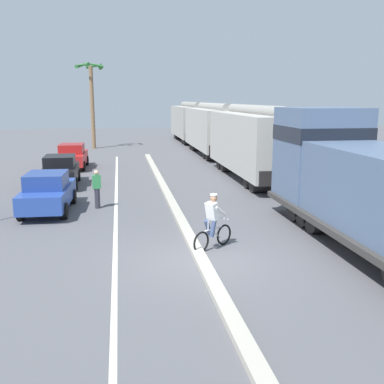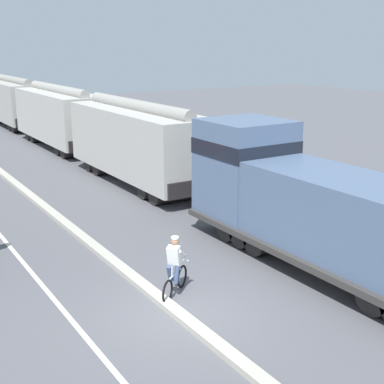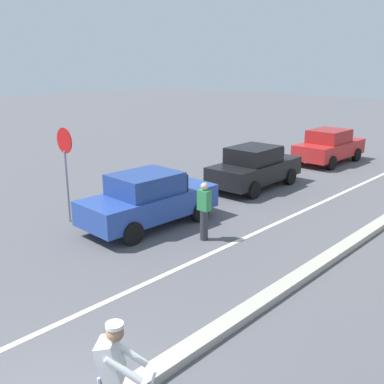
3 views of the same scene
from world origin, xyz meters
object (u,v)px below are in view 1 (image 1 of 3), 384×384
object	(u,v)px
locomotive	(370,190)
hopper_car_middle	(212,129)
palm_tree_near	(92,87)
pedestrian_by_cars	(97,188)
cyclist	(213,223)
hopper_car_lead	(254,143)
parked_car_blue	(48,192)
parked_car_black	(60,171)
hopper_car_trailing	(190,122)
parked_car_red	(72,156)

from	to	relation	value
locomotive	hopper_car_middle	distance (m)	23.76
palm_tree_near	pedestrian_by_cars	distance (m)	24.16
pedestrian_by_cars	palm_tree_near	bearing A→B (deg)	93.22
hopper_car_middle	cyclist	bearing A→B (deg)	-101.64
cyclist	hopper_car_lead	bearing A→B (deg)	67.66
cyclist	palm_tree_near	distance (m)	30.34
locomotive	parked_car_blue	bearing A→B (deg)	149.68
locomotive	pedestrian_by_cars	xyz separation A→B (m)	(-8.50, 6.37, -0.95)
parked_car_black	parked_car_blue	bearing A→B (deg)	-88.17
hopper_car_lead	hopper_car_trailing	xyz separation A→B (m)	(0.00, 23.20, 0.00)
cyclist	pedestrian_by_cars	size ratio (longest dim) A/B	1.06
hopper_car_lead	pedestrian_by_cars	size ratio (longest dim) A/B	6.54
parked_car_black	parked_car_red	world-z (taller)	same
hopper_car_middle	cyclist	distance (m)	23.79
pedestrian_by_cars	parked_car_black	bearing A→B (deg)	111.60
hopper_car_trailing	parked_car_red	size ratio (longest dim) A/B	2.51
hopper_car_middle	parked_car_blue	xyz separation A→B (m)	(-10.44, -17.65, -1.26)
locomotive	pedestrian_by_cars	bearing A→B (deg)	143.17
hopper_car_middle	palm_tree_near	size ratio (longest dim) A/B	1.36
locomotive	hopper_car_lead	world-z (taller)	locomotive
hopper_car_lead	parked_car_black	xyz separation A→B (m)	(-10.62, -0.43, -1.26)
pedestrian_by_cars	locomotive	bearing A→B (deg)	-36.83
hopper_car_middle	parked_car_red	xyz separation A→B (m)	(-10.61, -5.89, -1.26)
locomotive	cyclist	distance (m)	4.92
parked_car_blue	pedestrian_by_cars	size ratio (longest dim) A/B	2.63
hopper_car_middle	hopper_car_trailing	bearing A→B (deg)	90.00
hopper_car_lead	palm_tree_near	size ratio (longest dim) A/B	1.36
parked_car_blue	locomotive	bearing A→B (deg)	-30.32
parked_car_blue	pedestrian_by_cars	distance (m)	1.96
hopper_car_trailing	parked_car_black	bearing A→B (deg)	-114.21
hopper_car_lead	palm_tree_near	world-z (taller)	palm_tree_near
locomotive	hopper_car_middle	bearing A→B (deg)	90.00
hopper_car_lead	cyclist	distance (m)	12.68
hopper_car_middle	parked_car_blue	bearing A→B (deg)	-120.62
parked_car_black	palm_tree_near	size ratio (longest dim) A/B	0.55
locomotive	cyclist	world-z (taller)	locomotive
parked_car_black	hopper_car_middle	bearing A→B (deg)	48.55
parked_car_red	cyclist	distance (m)	18.32
parked_car_black	palm_tree_near	distance (m)	18.92
cyclist	pedestrian_by_cars	xyz separation A→B (m)	(-3.71, 5.88, 0.03)
hopper_car_middle	parked_car_blue	world-z (taller)	hopper_car_middle
hopper_car_trailing	pedestrian_by_cars	xyz separation A→B (m)	(-8.50, -28.99, -1.23)
hopper_car_lead	hopper_car_trailing	world-z (taller)	same
parked_car_blue	parked_car_black	size ratio (longest dim) A/B	1.00
hopper_car_middle	palm_tree_near	distance (m)	12.16
parked_car_blue	palm_tree_near	distance (m)	24.39
pedestrian_by_cars	hopper_car_trailing	bearing A→B (deg)	73.66
locomotive	hopper_car_middle	xyz separation A→B (m)	(-0.00, 23.76, 0.28)
hopper_car_lead	hopper_car_middle	distance (m)	11.60
palm_tree_near	parked_car_blue	bearing A→B (deg)	-91.47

